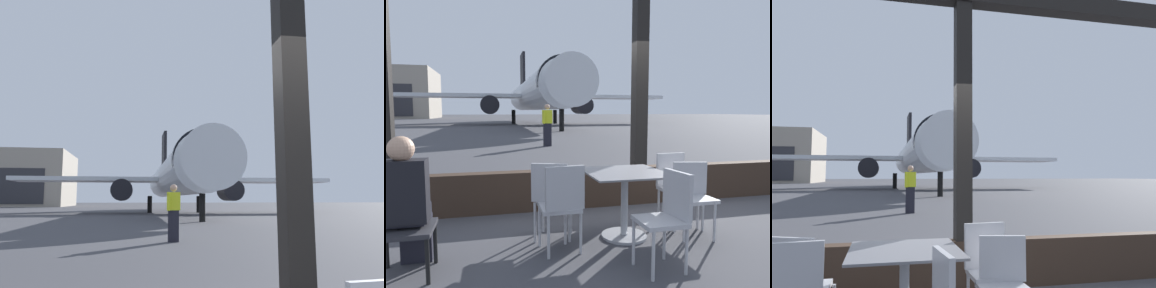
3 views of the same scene
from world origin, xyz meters
The scene contains 5 objects.
ground_plane centered at (0.00, 40.00, 0.00)m, with size 220.00×220.00×0.00m, color #424247.
window_frame centered at (0.00, 0.00, 1.40)m, with size 7.39×0.24×3.81m.
airplane centered at (2.74, 32.95, 3.38)m, with size 29.37×34.98×10.19m.
ground_crew_worker centered at (0.04, 9.10, 0.90)m, with size 0.41×0.45×1.74m.
distant_hangar centered at (-22.55, 73.08, 4.97)m, with size 18.51×17.69×9.95m.
Camera 1 is at (-1.17, -2.68, 1.28)m, focal length 35.64 mm.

